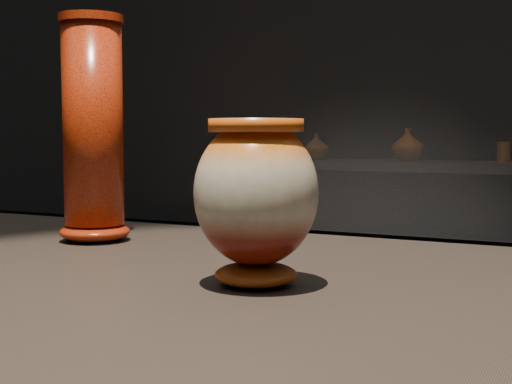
{
  "coord_description": "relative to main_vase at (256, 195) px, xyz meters",
  "views": [
    {
      "loc": [
        0.52,
        -0.75,
        1.08
      ],
      "look_at": [
        0.16,
        -0.02,
        1.01
      ],
      "focal_mm": 50.0,
      "sensor_mm": 36.0,
      "label": 1
    }
  ],
  "objects": [
    {
      "name": "main_vase",
      "position": [
        0.0,
        0.0,
        0.0
      ],
      "size": [
        0.17,
        0.17,
        0.19
      ],
      "rotation": [
        0.0,
        0.0,
        -0.22
      ],
      "color": "#681409",
      "rests_on": "display_plinth"
    },
    {
      "name": "tall_vase",
      "position": [
        -0.39,
        0.19,
        0.07
      ],
      "size": [
        0.14,
        0.14,
        0.36
      ],
      "rotation": [
        0.0,
        0.0,
        -0.24
      ],
      "color": "#CA3F0D",
      "rests_on": "display_plinth"
    },
    {
      "name": "back_shelf",
      "position": [
        -0.7,
        3.58,
        -0.37
      ],
      "size": [
        2.0,
        0.6,
        0.9
      ],
      "color": "black",
      "rests_on": "ground"
    },
    {
      "name": "back_vase_left",
      "position": [
        -1.32,
        3.61,
        -0.02
      ],
      "size": [
        0.23,
        0.23,
        0.17
      ],
      "primitive_type": "imported",
      "rotation": [
        0.0,
        0.0,
        4.0
      ],
      "color": "#924C15",
      "rests_on": "back_shelf"
    },
    {
      "name": "back_vase_mid",
      "position": [
        -0.72,
        3.6,
        -0.0
      ],
      "size": [
        0.24,
        0.24,
        0.2
      ],
      "primitive_type": "imported",
      "rotation": [
        0.0,
        0.0,
        4.39
      ],
      "color": "#681409",
      "rests_on": "back_shelf"
    },
    {
      "name": "back_vase_right",
      "position": [
        -0.16,
        3.6,
        -0.04
      ],
      "size": [
        0.07,
        0.07,
        0.12
      ],
      "primitive_type": "cylinder",
      "color": "#924C15",
      "rests_on": "back_shelf"
    }
  ]
}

